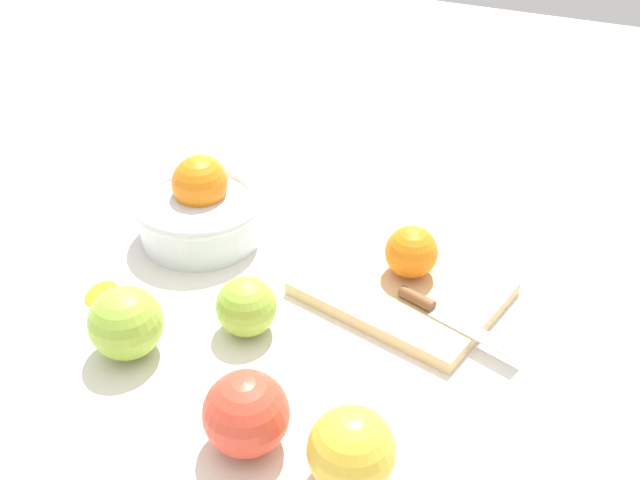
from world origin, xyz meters
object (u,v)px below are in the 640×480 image
Objects in this scene: cutting_board at (402,288)px; knife at (441,313)px; orange_on_board at (411,252)px; apple_front_left at (126,323)px; apple_front_center at (246,307)px; apple_front_right_2 at (246,414)px; bowl at (200,206)px; apple_front_right at (351,450)px.

cutting_board is 0.07m from knife.
apple_front_left is (-0.25, -0.24, -0.01)m from orange_on_board.
apple_front_left is at bearing -141.02° from apple_front_center.
apple_front_left is (-0.30, -0.17, 0.02)m from knife.
apple_front_right_2 reaches higher than cutting_board.
orange_on_board is at bearing 46.96° from apple_front_center.
knife is (0.35, -0.05, -0.02)m from bowl.
apple_front_center is (-0.08, 0.14, -0.01)m from apple_front_right_2.
cutting_board is at bearing 145.06° from knife.
bowl is at bearing 127.82° from apple_front_right_2.
apple_front_center reaches higher than knife.
apple_front_right_2 is 0.16m from apple_front_center.
apple_front_right_2 is at bearing -102.96° from cutting_board.
apple_front_left reaches higher than cutting_board.
orange_on_board is (0.29, 0.01, 0.00)m from bowl.
knife is at bearing -8.76° from bowl.
apple_front_right_2 reaches higher than apple_front_center.
bowl is 0.21m from apple_front_center.
apple_front_right is at bearing -82.18° from orange_on_board.
cutting_board is at bearing 43.18° from apple_front_center.
apple_front_right_2 is (0.22, -0.29, -0.00)m from bowl.
apple_front_right is (0.33, -0.29, -0.01)m from bowl.
bowl is 2.11× the size of apple_front_right.
apple_front_right is at bearing -41.13° from bowl.
apple_front_right_2 is at bearing -117.39° from knife.
apple_front_right is at bearing -81.25° from cutting_board.
cutting_board is at bearing 98.75° from apple_front_right.
apple_front_left reaches higher than apple_front_center.
apple_front_left is at bearing -138.52° from cutting_board.
apple_front_left is 1.18× the size of apple_front_center.
apple_front_right is (-0.02, -0.24, 0.02)m from knife.
knife reaches higher than cutting_board.
orange_on_board is 0.09m from knife.
apple_front_right_2 is at bearing -102.41° from orange_on_board.
cutting_board is 3.55× the size of orange_on_board.
apple_front_right_2 is at bearing -61.60° from apple_front_center.
apple_front_right_2 is at bearing -52.18° from bowl.
cutting_board is 0.33m from apple_front_left.
cutting_board is at bearing 77.04° from apple_front_right_2.
apple_front_right_2 reaches higher than apple_front_left.
apple_front_right reaches higher than apple_front_center.
knife is at bearing 24.67° from apple_front_center.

